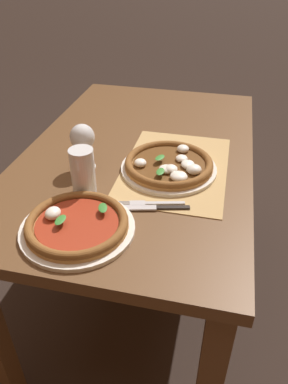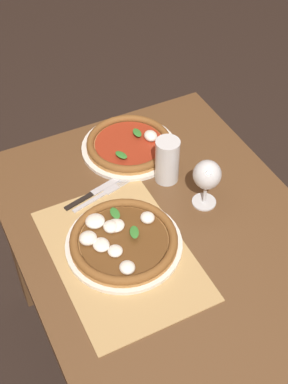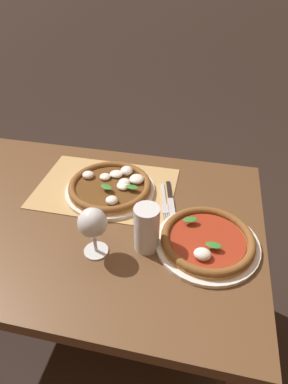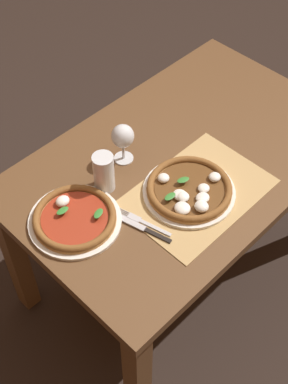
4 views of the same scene
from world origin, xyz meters
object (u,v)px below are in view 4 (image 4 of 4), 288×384
object	(u,v)px
knife	(142,228)
wine_glass	(123,137)
pint_glass	(104,173)
fork	(144,222)
pizza_near	(189,190)
pizza_far	(74,218)

from	to	relation	value
knife	wine_glass	bearing A→B (deg)	56.59
pint_glass	knife	size ratio (longest dim) A/B	0.68
fork	pint_glass	bearing A→B (deg)	84.92
pizza_near	fork	world-z (taller)	pizza_near
pizza_far	pint_glass	distance (m)	0.18
wine_glass	pint_glass	size ratio (longest dim) A/B	1.07
fork	pizza_far	bearing A→B (deg)	133.23
pizza_far	knife	size ratio (longest dim) A/B	1.43
pint_glass	fork	xyz separation A→B (m)	(-0.02, -0.20, -0.06)
pizza_near	wine_glass	xyz separation A→B (m)	(-0.04, 0.28, 0.08)
pint_glass	knife	bearing A→B (deg)	-100.04
pizza_far	wine_glass	world-z (taller)	wine_glass
pizza_near	pizza_far	xyz separation A→B (m)	(-0.35, 0.19, -0.00)
fork	knife	world-z (taller)	knife
pizza_near	knife	size ratio (longest dim) A/B	1.48
wine_glass	fork	bearing A→B (deg)	-121.33
pizza_far	wine_glass	bearing A→B (deg)	16.67
pizza_near	pizza_far	bearing A→B (deg)	151.93
pint_glass	knife	xyz separation A→B (m)	(-0.04, -0.22, -0.06)
pizza_far	fork	bearing A→B (deg)	-46.77
pint_glass	fork	bearing A→B (deg)	-95.08
wine_glass	pint_glass	bearing A→B (deg)	-160.00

